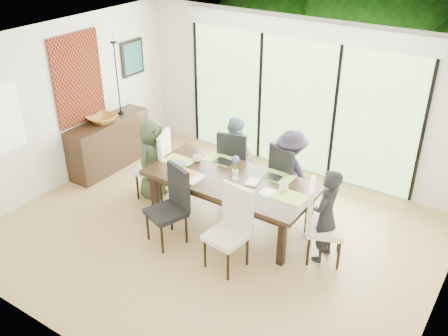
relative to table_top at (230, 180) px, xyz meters
The scene contains 59 objects.
floor 0.85m from the table_top, 91.96° to the right, with size 6.00×5.00×0.01m, color #97673C.
ceiling 2.00m from the table_top, 91.96° to the right, with size 6.00×5.00×0.01m, color white.
wall_back 2.20m from the table_top, 90.37° to the left, with size 6.00×0.02×2.70m, color silver.
wall_front 2.97m from the table_top, 90.27° to the right, with size 6.00×0.02×2.70m, color beige.
wall_left 3.11m from the table_top, behind, with size 0.02×5.00×2.70m, color white.
glass_doors 2.12m from the table_top, 90.38° to the left, with size 4.20×0.02×2.30m, color #598C3F.
blinds_header 2.71m from the table_top, 90.38° to the left, with size 4.40×0.06×0.28m, color white.
mullion_a 2.99m from the table_top, 135.69° to the left, with size 0.05×0.04×2.30m, color black.
mullion_b 2.23m from the table_top, 109.08° to the left, with size 0.05×0.04×2.30m, color black.
mullion_c 2.22m from the table_top, 71.60° to the left, with size 0.05×0.04×2.30m, color black.
mullion_d 2.97m from the table_top, 44.68° to the left, with size 0.05×0.04×2.30m, color black.
deck 3.11m from the table_top, 90.26° to the left, with size 6.00×1.80×0.10m, color brown.
rail_top 3.81m from the table_top, 90.20° to the left, with size 6.00×0.08×0.06m, color brown.
foliage_left 5.18m from the table_top, 110.69° to the left, with size 3.20×3.20×3.20m, color #14380F.
foliage_mid 5.52m from the table_top, 85.91° to the left, with size 4.00×4.00×4.00m, color #14380F.
foliage_far 6.20m from the table_top, 95.74° to the left, with size 3.60×3.60×3.60m, color #14380F.
table_top is the anchor object (origin of this frame).
table_apron 0.09m from the table_top, ahead, with size 2.28×0.93×0.10m, color black.
table_leg_fl 1.23m from the table_top, 158.29° to the right, with size 0.09×0.09×0.71m, color black.
table_leg_fr 1.23m from the table_top, 21.71° to the right, with size 0.09×0.09×0.71m, color black.
table_leg_bl 1.23m from the table_top, 158.29° to the left, with size 0.09×0.09×0.71m, color black.
table_leg_br 1.23m from the table_top, 21.71° to the left, with size 0.09×0.09×0.71m, color black.
chair_left_end 1.51m from the table_top, behind, with size 0.48×0.48×1.14m, color white, non-canonical shape.
chair_right_end 1.51m from the table_top, ahead, with size 0.48×0.48×1.14m, color white, non-canonical shape.
chair_far_left 0.98m from the table_top, 117.90° to the left, with size 0.48×0.48×1.14m, color black, non-canonical shape.
chair_far_right 1.03m from the table_top, 57.09° to the left, with size 0.48×0.48×1.14m, color black, non-canonical shape.
chair_near_left 1.02m from the table_top, 119.89° to the right, with size 0.48×0.48×1.14m, color black, non-canonical shape.
chair_near_right 1.02m from the table_top, 60.11° to the right, with size 0.48×0.48×1.14m, color silver, non-canonical shape.
person_left_end 1.48m from the table_top, behind, with size 0.62×0.39×1.33m, color #394930.
person_right_end 1.48m from the table_top, ahead, with size 0.62×0.39×1.33m, color black.
person_far_left 0.95m from the table_top, 118.47° to the left, with size 0.62×0.39×1.33m, color #748EA8.
person_far_right 1.00m from the table_top, 56.47° to the left, with size 0.62×0.39×1.33m, color #272233.
placemat_left 0.95m from the table_top, behind, with size 0.46×0.33×0.01m, color #8BA63B.
placemat_right 0.95m from the table_top, ahead, with size 0.46×0.33×0.01m, color #9EB942.
placemat_far_l 0.60m from the table_top, 138.37° to the left, with size 0.46×0.33×0.01m, color #96C747.
placemat_far_r 0.68m from the table_top, 36.03° to the left, with size 0.46×0.33×0.01m, color #7FAE3E.
placemat_paper 0.63m from the table_top, 151.39° to the right, with size 0.46×0.33×0.01m, color white.
tablet_far_l 0.50m from the table_top, 135.00° to the left, with size 0.27×0.19×0.01m, color black.
tablet_far_r 0.61m from the table_top, 34.99° to the left, with size 0.25×0.18×0.01m, color black.
papers 0.70m from the table_top, ahead, with size 0.31×0.23×0.00m, color white.
platter_base 0.63m from the table_top, 151.39° to the right, with size 0.27×0.27×0.02m, color white.
platter_snacks 0.63m from the table_top, 151.39° to the right, with size 0.21×0.21×0.01m, color orange.
vase 0.12m from the table_top, 45.00° to the left, with size 0.08×0.08×0.12m, color silver.
hyacinth_stems 0.23m from the table_top, 45.00° to the left, with size 0.04×0.04×0.17m, color #337226.
hyacinth_blooms 0.33m from the table_top, 45.00° to the left, with size 0.11×0.11×0.11m, color #4352A9.
laptop 0.86m from the table_top, behind, with size 0.34×0.22×0.03m, color silver.
cup_a 0.72m from the table_top, 167.91° to the left, with size 0.13×0.13×0.10m, color white.
cup_b 0.20m from the table_top, 33.69° to the right, with size 0.10×0.10×0.10m, color white.
cup_c 0.81m from the table_top, ahead, with size 0.13×0.13×0.10m, color white.
book 0.26m from the table_top, 11.31° to the left, with size 0.17×0.23×0.02m, color white.
sideboard 2.81m from the table_top, behind, with size 0.46×1.62×0.91m, color black.
bowl 2.79m from the table_top, behind, with size 0.48×0.48×0.12m, color #976121.
candlestick_base 2.86m from the table_top, 166.41° to the left, with size 0.10×0.10×0.04m, color black.
candlestick_shaft 2.97m from the table_top, 166.41° to the left, with size 0.02×0.02×1.27m, color black.
candlestick_pan 3.20m from the table_top, 166.41° to the left, with size 0.10×0.10×0.03m, color black.
candle 3.23m from the table_top, 166.41° to the left, with size 0.04×0.04×0.10m, color silver.
tapestry 3.13m from the table_top, behind, with size 0.02×1.00×1.50m, color maroon.
art_frame 3.41m from the table_top, 156.40° to the left, with size 0.03×0.55×0.65m, color black.
art_canvas 3.39m from the table_top, 156.26° to the left, with size 0.01×0.45×0.55m, color #1A4A53.
Camera 1 is at (3.38, -4.84, 4.30)m, focal length 40.00 mm.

